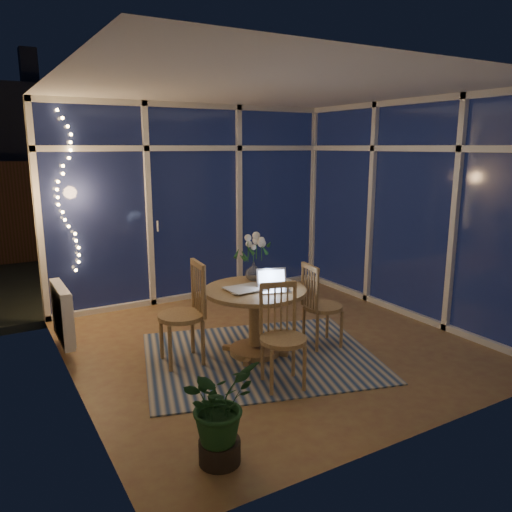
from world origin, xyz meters
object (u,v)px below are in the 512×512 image
dining_table (255,322)px  chair_right (323,305)px  potted_plant (219,410)px  laptop (274,280)px  flower_vase (254,270)px  chair_front (283,337)px  chair_left (181,313)px

dining_table → chair_right: (0.72, -0.17, 0.11)m
dining_table → potted_plant: size_ratio=1.33×
laptop → flower_vase: size_ratio=1.41×
dining_table → laptop: (0.12, -0.17, 0.45)m
chair_right → potted_plant: size_ratio=1.19×
chair_front → laptop: size_ratio=3.08×
chair_right → laptop: size_ratio=3.04×
chair_right → flower_vase: size_ratio=4.30×
laptop → potted_plant: size_ratio=0.39×
chair_left → chair_front: chair_left is taller
chair_left → potted_plant: 1.63m
dining_table → flower_vase: flower_vase is taller
dining_table → laptop: laptop is taller
dining_table → potted_plant: (-1.09, -1.41, 0.04)m
chair_front → potted_plant: bearing=-128.5°
chair_front → flower_vase: chair_front is taller
chair_front → dining_table: bearing=94.8°
chair_front → laptop: chair_front is taller
chair_left → potted_plant: size_ratio=1.32×
laptop → chair_left: bearing=175.6°
dining_table → flower_vase: 0.55m
chair_front → potted_plant: chair_front is taller
chair_right → flower_vase: (-0.57, 0.45, 0.34)m
potted_plant → chair_right: bearing=34.6°
potted_plant → dining_table: bearing=52.4°
chair_right → dining_table: bearing=84.3°
chair_right → potted_plant: 2.19m
chair_left → laptop: bearing=73.1°
chair_right → laptop: bearing=97.2°
dining_table → laptop: size_ratio=3.40×
chair_front → flower_vase: bearing=89.8°
chair_left → chair_front: 1.07m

